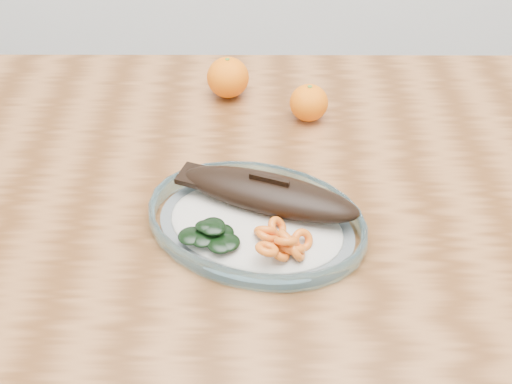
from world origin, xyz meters
TOP-DOWN VIEW (x-y plane):
  - dining_table at (0.00, 0.00)m, footprint 1.20×0.80m
  - plated_meal at (-0.05, -0.11)m, footprint 0.73×0.73m
  - orange_left at (-0.10, 0.25)m, footprint 0.08×0.08m
  - orange_right at (0.04, 0.17)m, footprint 0.07×0.07m

SIDE VIEW (x-z plane):
  - dining_table at x=0.00m, z-range 0.28..1.03m
  - plated_meal at x=-0.05m, z-range 0.73..0.81m
  - orange_right at x=0.04m, z-range 0.75..0.82m
  - orange_left at x=-0.10m, z-range 0.75..0.83m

